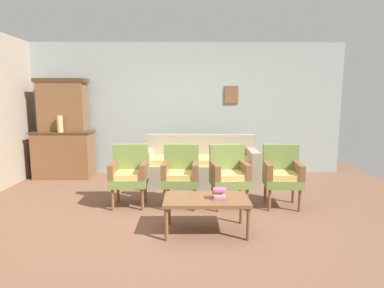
# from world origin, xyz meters

# --- Properties ---
(ground_plane) EXTENTS (7.68, 7.68, 0.00)m
(ground_plane) POSITION_xyz_m (0.00, 0.00, 0.00)
(ground_plane) COLOR brown
(wall_back_with_decor) EXTENTS (6.40, 0.09, 2.70)m
(wall_back_with_decor) POSITION_xyz_m (0.00, 2.63, 1.35)
(wall_back_with_decor) COLOR #939E99
(wall_back_with_decor) RESTS_ON ground
(side_cabinet) EXTENTS (1.16, 0.55, 0.93)m
(side_cabinet) POSITION_xyz_m (-2.49, 2.25, 0.47)
(side_cabinet) COLOR brown
(side_cabinet) RESTS_ON ground
(cabinet_upper_hutch) EXTENTS (0.99, 0.38, 1.03)m
(cabinet_upper_hutch) POSITION_xyz_m (-2.49, 2.33, 1.45)
(cabinet_upper_hutch) COLOR brown
(cabinet_upper_hutch) RESTS_ON side_cabinet
(vase_on_cabinet) EXTENTS (0.11, 0.11, 0.32)m
(vase_on_cabinet) POSITION_xyz_m (-2.46, 2.07, 1.09)
(vase_on_cabinet) COLOR tan
(vase_on_cabinet) RESTS_ON side_cabinet
(floral_couch) EXTENTS (2.08, 0.87, 0.90)m
(floral_couch) POSITION_xyz_m (0.23, 1.68, 0.32)
(floral_couch) COLOR gray
(floral_couch) RESTS_ON ground
(armchair_near_cabinet) EXTENTS (0.53, 0.50, 0.90)m
(armchair_near_cabinet) POSITION_xyz_m (-0.86, 0.56, 0.50)
(armchair_near_cabinet) COLOR olive
(armchair_near_cabinet) RESTS_ON ground
(armchair_row_middle) EXTENTS (0.54, 0.52, 0.90)m
(armchair_row_middle) POSITION_xyz_m (-0.10, 0.54, 0.50)
(armchair_row_middle) COLOR olive
(armchair_row_middle) RESTS_ON ground
(armchair_near_couch_end) EXTENTS (0.57, 0.54, 0.90)m
(armchair_near_couch_end) POSITION_xyz_m (0.60, 0.51, 0.50)
(armchair_near_couch_end) COLOR olive
(armchair_near_couch_end) RESTS_ON ground
(armchair_by_doorway) EXTENTS (0.56, 0.53, 0.90)m
(armchair_by_doorway) POSITION_xyz_m (1.39, 0.50, 0.50)
(armchair_by_doorway) COLOR olive
(armchair_by_doorway) RESTS_ON ground
(coffee_table) EXTENTS (1.00, 0.56, 0.42)m
(coffee_table) POSITION_xyz_m (0.22, -0.41, 0.38)
(coffee_table) COLOR brown
(coffee_table) RESTS_ON ground
(book_stack_on_table) EXTENTS (0.16, 0.11, 0.12)m
(book_stack_on_table) POSITION_xyz_m (0.37, -0.46, 0.48)
(book_stack_on_table) COLOR #BF5575
(book_stack_on_table) RESTS_ON coffee_table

